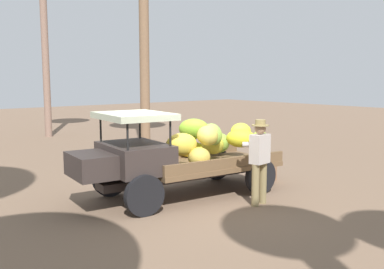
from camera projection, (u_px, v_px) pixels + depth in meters
name	position (u px, v px, depth m)	size (l,w,h in m)	color
ground_plane	(185.00, 199.00, 8.91)	(60.00, 60.00, 0.00)	brown
truck	(176.00, 155.00, 8.99)	(4.57, 2.12, 1.82)	#332A28
farmer	(259.00, 157.00, 8.44)	(0.52, 0.48, 1.69)	olive
wooden_crate	(264.00, 170.00, 10.51)	(0.47, 0.45, 0.51)	#8A6144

